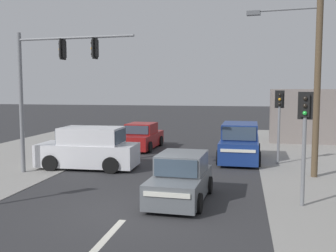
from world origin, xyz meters
The scene contains 12 objects.
ground_plane centered at (0.00, 0.00, 0.00)m, with size 140.00×140.00×0.00m, color #303033.
lane_dash_near centered at (0.00, -2.00, 0.00)m, with size 0.20×2.40×0.01m, color silver.
lane_dash_mid centered at (0.00, 3.00, 0.00)m, with size 0.20×2.40×0.01m, color silver.
lane_dash_far centered at (0.00, 8.00, 0.00)m, with size 0.20×2.40×0.01m, color silver.
utility_pole_midground_right centered at (6.03, 5.80, 5.13)m, with size 3.77×0.67×9.53m.
traffic_signal_mast centered at (-4.84, 4.22, 4.15)m, with size 5.27×0.63×6.00m.
pedestal_signal_right_kerb centered at (5.10, 1.47, 2.42)m, with size 0.44×0.31×3.56m.
pedestal_signal_far_median centered at (4.94, 8.41, 2.42)m, with size 0.44×0.29×3.56m.
hatchback_kerbside_parked centered at (1.27, 1.46, 0.70)m, with size 1.92×3.71×1.53m.
suv_oncoming_mid centered at (-3.67, 5.75, 0.88)m, with size 4.57×2.12×1.90m.
suv_oncoming_near centered at (3.09, 9.03, 0.88)m, with size 2.14×4.58×1.90m.
sedan_receding_far centered at (-2.78, 11.86, 0.70)m, with size 2.00×4.29×1.56m.
Camera 1 is at (3.27, -11.02, 3.67)m, focal length 42.00 mm.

